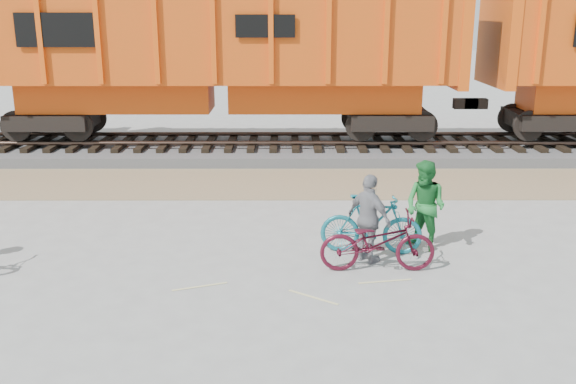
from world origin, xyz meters
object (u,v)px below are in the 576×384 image
Objects in this scene: person_man at (425,206)px; bicycle_teal at (371,224)px; bicycle_maroon at (377,242)px; hopper_car_center at (220,54)px; person_woman at (369,219)px.

bicycle_teal is at bearing -121.99° from person_man.
person_man is at bearing -45.02° from bicycle_maroon.
bicycle_teal is (3.50, -8.33, -2.46)m from hopper_car_center.
hopper_car_center is at bearing 165.67° from person_man.
person_woman reaches higher than bicycle_teal.
person_woman is at bearing -104.55° from person_man.
bicycle_teal is at bearing -54.45° from person_woman.
hopper_car_center is 9.54m from person_man.
person_man is (1.00, 0.20, 0.28)m from bicycle_teal.
hopper_car_center is 9.63m from person_woman.
person_man is 1.25m from person_woman.
bicycle_maroon is 1.45m from person_man.
person_woman reaches higher than bicycle_maroon.
hopper_car_center is at bearing -19.77° from person_woman.
person_woman is (3.40, -8.73, -2.22)m from hopper_car_center.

